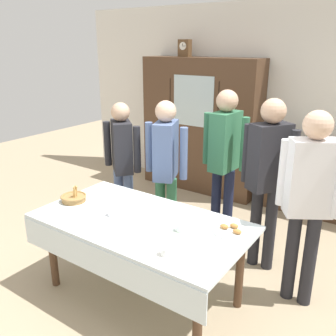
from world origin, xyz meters
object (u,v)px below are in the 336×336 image
bookshelf_low (308,178)px  person_near_right_end (225,152)px  wall_cabinet (200,126)px  person_beside_shelf (122,157)px  tea_cup_far_right (112,213)px  tea_cup_mid_right (165,252)px  book_stack (314,139)px  spoon_far_right (212,247)px  bread_basket (74,198)px  dining_table (139,232)px  person_behind_table_right (268,169)px  person_by_cabinet (166,161)px  mantel_clock (185,48)px  spoon_back_edge (141,204)px  person_behind_table_left (309,192)px  tea_cup_back_edge (180,228)px  spoon_near_right (88,212)px  pastry_plate (231,230)px

bookshelf_low → person_near_right_end: 1.54m
wall_cabinet → person_beside_shelf: 1.73m
tea_cup_far_right → tea_cup_mid_right: size_ratio=1.00×
book_stack → spoon_far_right: (-0.02, -2.65, -0.26)m
bookshelf_low → bread_basket: bearing=-119.1°
bread_basket → person_beside_shelf: person_beside_shelf is taller
dining_table → wall_cabinet: size_ratio=0.92×
tea_cup_mid_right → spoon_far_right: tea_cup_mid_right is taller
book_stack → person_near_right_end: person_near_right_end is taller
book_stack → person_beside_shelf: (-1.64, -1.78, -0.07)m
person_behind_table_right → person_by_cabinet: size_ratio=1.05×
mantel_clock → person_behind_table_right: bearing=-38.6°
bread_basket → spoon_back_edge: (0.56, 0.30, -0.03)m
person_behind_table_left → mantel_clock: bearing=142.0°
tea_cup_far_right → tea_cup_back_edge: same height
tea_cup_mid_right → spoon_back_edge: tea_cup_mid_right is taller
wall_cabinet → tea_cup_back_edge: bearing=-63.2°
spoon_near_right → person_beside_shelf: size_ratio=0.08×
book_stack → person_beside_shelf: 2.43m
tea_cup_back_edge → person_behind_table_right: bearing=73.1°
spoon_far_right → tea_cup_far_right: bearing=-177.8°
person_beside_shelf → mantel_clock: bearing=99.0°
mantel_clock → bookshelf_low: size_ratio=0.21×
bookshelf_low → book_stack: (-0.00, 0.00, 0.53)m
mantel_clock → bookshelf_low: (1.92, 0.05, -1.62)m
bookshelf_low → person_by_cabinet: (-1.06, -1.75, 0.51)m
person_near_right_end → pastry_plate: bearing=-60.6°
tea_cup_back_edge → spoon_back_edge: (-0.58, 0.23, -0.02)m
book_stack → tea_cup_back_edge: bearing=-97.5°
dining_table → spoon_near_right: 0.50m
pastry_plate → tea_cup_back_edge: bearing=-145.8°
tea_cup_far_right → bookshelf_low: bearing=70.2°
book_stack → person_behind_table_right: size_ratio=0.14×
person_behind_table_right → person_near_right_end: size_ratio=0.99×
book_stack → person_behind_table_left: person_behind_table_left is taller
dining_table → wall_cabinet: (-0.90, 2.59, 0.34)m
bookshelf_low → tea_cup_far_right: size_ratio=8.79×
pastry_plate → bookshelf_low: bearing=89.7°
tea_cup_far_right → spoon_near_right: 0.24m
person_near_right_end → bookshelf_low: bearing=64.8°
spoon_far_right → spoon_back_edge: size_ratio=1.00×
bread_basket → person_behind_table_right: bearing=37.2°
dining_table → tea_cup_back_edge: tea_cup_back_edge is taller
tea_cup_mid_right → tea_cup_far_right: bearing=161.4°
person_by_cabinet → person_near_right_end: person_near_right_end is taller
bookshelf_low → tea_cup_back_edge: size_ratio=8.79×
bread_basket → spoon_back_edge: size_ratio=2.02×
person_behind_table_left → tea_cup_mid_right: bearing=-122.5°
tea_cup_mid_right → spoon_back_edge: (-0.68, 0.58, -0.02)m
bookshelf_low → person_behind_table_right: person_behind_table_right is taller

